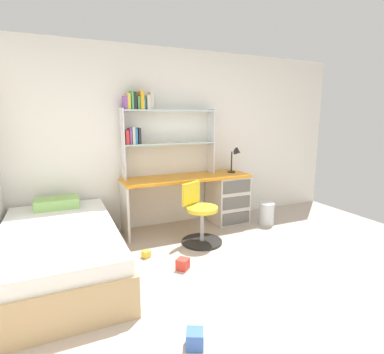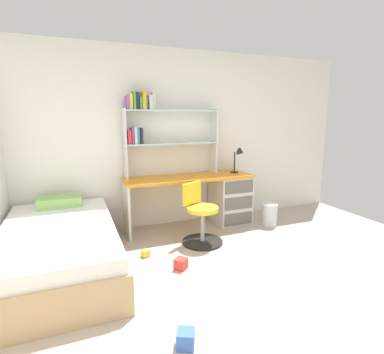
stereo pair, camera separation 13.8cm
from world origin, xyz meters
name	(u,v)px [view 1 (the left image)]	position (x,y,z in m)	size (l,w,h in m)	color
ground_plane	(294,318)	(0.00, 0.00, -0.01)	(5.58, 6.08, 0.02)	#B2A393
room_shell	(109,152)	(-1.21, 1.23, 1.27)	(5.58, 6.08, 2.54)	white
desk	(217,196)	(0.51, 2.24, 0.42)	(1.85, 0.55, 0.76)	orange
bookshelf_hutch	(154,125)	(-0.40, 2.40, 1.49)	(1.34, 0.22, 1.17)	silver
desk_lamp	(236,156)	(0.83, 2.23, 1.01)	(0.20, 0.17, 0.38)	black
swivel_chair	(200,220)	(-0.05, 1.67, 0.30)	(0.52, 0.52, 0.77)	black
bed_platform	(60,251)	(-1.70, 1.52, 0.25)	(1.14, 2.02, 0.62)	tan
waste_bin	(267,214)	(1.16, 1.87, 0.16)	(0.23, 0.23, 0.32)	silver
toy_block_blue_0	(195,339)	(-0.87, 0.04, 0.06)	(0.12, 0.12, 0.12)	#3860B7
toy_block_red_1	(183,264)	(-0.52, 1.10, 0.06)	(0.12, 0.12, 0.12)	red
toy_block_yellow_2	(146,254)	(-0.80, 1.53, 0.04)	(0.08, 0.08, 0.08)	gold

